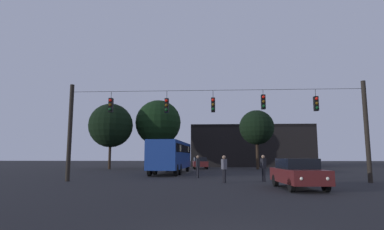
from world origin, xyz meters
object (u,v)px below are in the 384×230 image
at_px(car_far_left, 200,163).
at_px(pedestrian_crossing_right, 263,166).
at_px(pedestrian_crossing_center, 198,165).
at_px(car_near_right, 298,173).
at_px(tree_behind_building, 257,128).
at_px(tree_right_far, 111,125).
at_px(pedestrian_crossing_left, 224,167).
at_px(city_bus, 171,154).
at_px(tree_left_silhouette, 158,123).

bearing_deg(car_far_left, pedestrian_crossing_right, -76.85).
bearing_deg(pedestrian_crossing_center, car_near_right, -54.57).
bearing_deg(tree_behind_building, car_near_right, -93.88).
bearing_deg(pedestrian_crossing_center, pedestrian_crossing_right, -34.69).
xyz_separation_m(pedestrian_crossing_center, tree_right_far, (-12.05, 16.00, 4.70)).
height_order(car_near_right, pedestrian_crossing_right, pedestrian_crossing_right).
relative_size(car_near_right, pedestrian_crossing_right, 2.56).
bearing_deg(tree_behind_building, pedestrian_crossing_left, -104.07).
bearing_deg(tree_behind_building, tree_right_far, -178.44).
bearing_deg(city_bus, car_near_right, -59.40).
bearing_deg(car_far_left, car_near_right, -77.05).
bearing_deg(tree_left_silhouette, pedestrian_crossing_right, -64.15).
bearing_deg(pedestrian_crossing_center, pedestrian_crossing_left, -67.28).
distance_m(tree_left_silhouette, tree_behind_building, 13.53).
bearing_deg(car_near_right, tree_behind_building, 86.12).
xyz_separation_m(car_far_left, pedestrian_crossing_center, (0.36, -17.35, 0.17)).
xyz_separation_m(car_near_right, tree_right_far, (-17.42, 23.55, 4.86)).
distance_m(car_far_left, pedestrian_crossing_center, 17.36).
relative_size(pedestrian_crossing_left, tree_behind_building, 0.22).
bearing_deg(pedestrian_crossing_left, city_bus, 113.52).
relative_size(car_near_right, tree_right_far, 0.52).
height_order(tree_left_silhouette, tree_behind_building, tree_left_silhouette).
height_order(pedestrian_crossing_left, tree_left_silhouette, tree_left_silhouette).
bearing_deg(tree_left_silhouette, tree_right_far, -152.75).
height_order(pedestrian_crossing_left, tree_right_far, tree_right_far).
bearing_deg(tree_left_silhouette, pedestrian_crossing_left, -70.90).
bearing_deg(car_near_right, pedestrian_crossing_left, 137.61).
relative_size(tree_left_silhouette, tree_behind_building, 1.25).
relative_size(tree_behind_building, tree_right_far, 0.89).
bearing_deg(car_far_left, city_bus, -102.42).
distance_m(pedestrian_crossing_left, pedestrian_crossing_right, 2.89).
xyz_separation_m(city_bus, pedestrian_crossing_left, (4.59, -10.54, -0.91)).
xyz_separation_m(pedestrian_crossing_left, tree_behind_building, (5.21, 20.80, 4.38)).
relative_size(car_far_left, pedestrian_crossing_center, 2.63).
relative_size(city_bus, tree_left_silhouette, 1.17).
bearing_deg(car_far_left, pedestrian_crossing_center, -88.83).
height_order(pedestrian_crossing_right, tree_left_silhouette, tree_left_silhouette).
height_order(pedestrian_crossing_right, tree_behind_building, tree_behind_building).
bearing_deg(tree_right_far, pedestrian_crossing_center, -53.02).
distance_m(car_near_right, car_far_left, 25.55).
xyz_separation_m(tree_behind_building, tree_right_far, (-19.06, -0.52, 0.32)).
relative_size(tree_left_silhouette, tree_right_far, 1.11).
distance_m(city_bus, pedestrian_crossing_right, 11.81).
bearing_deg(city_bus, pedestrian_crossing_center, -65.93).
height_order(city_bus, pedestrian_crossing_left, city_bus).
bearing_deg(tree_right_far, tree_left_silhouette, 27.25).
bearing_deg(pedestrian_crossing_left, tree_left_silhouette, 109.10).
distance_m(car_near_right, tree_right_far, 29.70).
relative_size(car_far_left, pedestrian_crossing_left, 2.64).
xyz_separation_m(pedestrian_crossing_center, tree_left_silhouette, (-6.27, 18.99, 5.34)).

